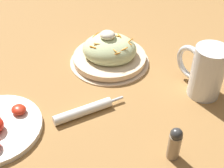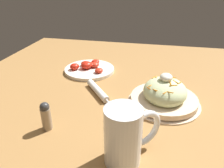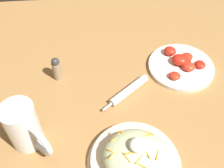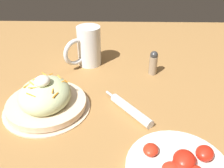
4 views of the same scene
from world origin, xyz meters
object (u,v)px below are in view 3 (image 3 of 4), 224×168
salad_plate (135,158)px  beer_mug (25,128)px  napkin_roll (129,90)px  tomato_plate (181,65)px  salt_shaker (57,68)px

salad_plate → beer_mug: size_ratio=1.70×
salad_plate → napkin_roll: size_ratio=1.54×
tomato_plate → salt_shaker: 0.41m
beer_mug → salt_shaker: bearing=73.6°
beer_mug → salt_shaker: 0.24m
tomato_plate → salt_shaker: salt_shaker is taller
salt_shaker → tomato_plate: bearing=1.2°
napkin_roll → beer_mug: bearing=-153.6°
beer_mug → tomato_plate: size_ratio=0.65×
beer_mug → napkin_roll: size_ratio=0.91×
napkin_roll → tomato_plate: 0.21m
salad_plate → salt_shaker: (-0.20, 0.31, 0.01)m
salad_plate → beer_mug: (-0.27, 0.09, 0.03)m
napkin_roll → salt_shaker: salt_shaker is taller
tomato_plate → salad_plate: bearing=-122.5°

